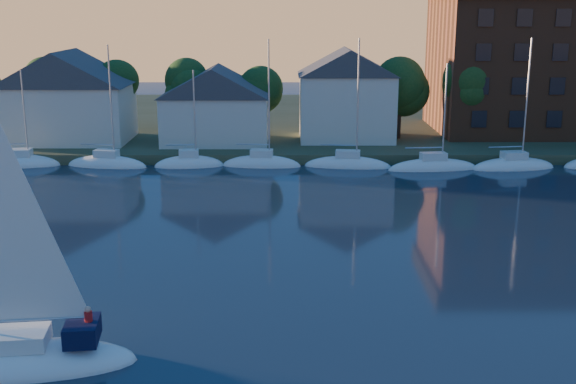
{
  "coord_description": "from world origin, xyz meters",
  "views": [
    {
      "loc": [
        1.62,
        -19.21,
        15.13
      ],
      "look_at": [
        1.64,
        22.0,
        4.5
      ],
      "focal_mm": 45.0,
      "sensor_mm": 36.0,
      "label": 1
    }
  ],
  "objects_px": {
    "clubhouse_centre": "(216,104)",
    "clubhouse_east": "(347,93)",
    "clubhouse_west": "(67,95)",
    "condo_block": "(569,54)",
    "hero_sailboat": "(19,353)"
  },
  "relations": [
    {
      "from": "clubhouse_centre",
      "to": "clubhouse_east",
      "type": "distance_m",
      "value": 14.17
    },
    {
      "from": "clubhouse_west",
      "to": "condo_block",
      "type": "relative_size",
      "value": 0.44
    },
    {
      "from": "clubhouse_centre",
      "to": "hero_sailboat",
      "type": "distance_m",
      "value": 48.2
    },
    {
      "from": "clubhouse_west",
      "to": "hero_sailboat",
      "type": "distance_m",
      "value": 50.55
    },
    {
      "from": "clubhouse_centre",
      "to": "clubhouse_east",
      "type": "bearing_deg",
      "value": 8.13
    },
    {
      "from": "clubhouse_east",
      "to": "hero_sailboat",
      "type": "height_order",
      "value": "hero_sailboat"
    },
    {
      "from": "clubhouse_centre",
      "to": "hero_sailboat",
      "type": "xyz_separation_m",
      "value": [
        -4.0,
        -47.82,
        -4.49
      ]
    },
    {
      "from": "clubhouse_east",
      "to": "hero_sailboat",
      "type": "distance_m",
      "value": 53.24
    },
    {
      "from": "condo_block",
      "to": "hero_sailboat",
      "type": "distance_m",
      "value": 71.62
    },
    {
      "from": "clubhouse_west",
      "to": "hero_sailboat",
      "type": "relative_size",
      "value": 0.86
    },
    {
      "from": "clubhouse_west",
      "to": "condo_block",
      "type": "bearing_deg",
      "value": 7.07
    },
    {
      "from": "clubhouse_east",
      "to": "condo_block",
      "type": "distance_m",
      "value": 26.94
    },
    {
      "from": "condo_block",
      "to": "hero_sailboat",
      "type": "height_order",
      "value": "condo_block"
    },
    {
      "from": "clubhouse_east",
      "to": "condo_block",
      "type": "height_order",
      "value": "condo_block"
    },
    {
      "from": "clubhouse_west",
      "to": "clubhouse_east",
      "type": "relative_size",
      "value": 1.3
    }
  ]
}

